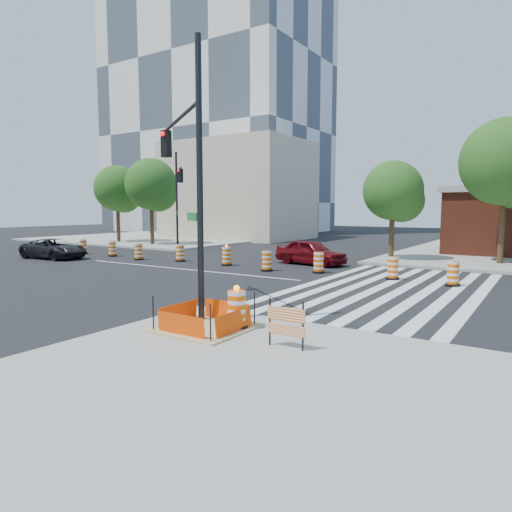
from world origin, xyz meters
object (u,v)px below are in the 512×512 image
(dark_suv, at_px, (54,249))
(signal_pole_nw, at_px, (178,191))
(red_coupe, at_px, (311,252))
(signal_pole_se, at_px, (186,160))

(dark_suv, xyz_separation_m, signal_pole_nw, (3.57, 7.64, 3.81))
(red_coupe, bearing_deg, dark_suv, 121.70)
(signal_pole_se, bearing_deg, red_coupe, -44.19)
(red_coupe, distance_m, dark_suv, 16.20)
(red_coupe, height_order, dark_suv, red_coupe)
(red_coupe, bearing_deg, signal_pole_nw, 91.94)
(dark_suv, bearing_deg, signal_pole_se, -115.66)
(red_coupe, relative_size, signal_pole_nw, 0.58)
(dark_suv, height_order, signal_pole_nw, signal_pole_nw)
(red_coupe, xyz_separation_m, signal_pole_se, (2.31, -12.95, 3.86))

